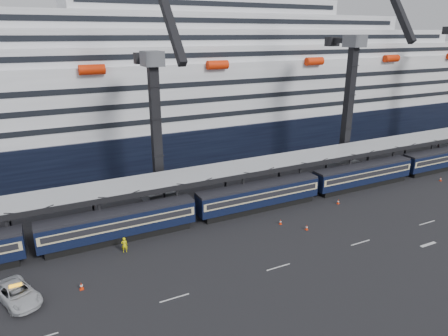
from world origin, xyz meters
The scene contains 14 objects.
ground centered at (0.00, 0.00, 0.00)m, with size 260.00×260.00×0.00m, color black.
lane_markings centered at (8.15, -5.23, 0.01)m, with size 111.00×4.27×0.02m.
train centered at (-4.65, 10.00, 2.20)m, with size 133.05×3.00×4.05m.
canopy centered at (0.00, 14.00, 5.25)m, with size 130.00×6.25×5.53m.
cruise_ship centered at (-1.08, 45.99, 12.34)m, with size 214.09×28.84×34.00m.
crane_dark_near centered at (-20.00, 18.59, 11.93)m, with size 4.50×17.75×35.08m.
crane_dark_mid centered at (15.00, 17.59, 13.36)m, with size 4.50×18.24×39.64m.
pickup_truck centered at (-39.50, 2.21, 0.85)m, with size 2.80×6.08×1.69m, color #B0B2B7.
worker centered at (-28.26, 6.67, 0.95)m, with size 0.70×0.46×1.91m, color yellow.
traffic_cone_b centered at (-33.82, 1.48, 0.40)m, with size 0.40×0.40×0.80m.
traffic_cone_c centered at (-5.79, 1.68, 0.35)m, with size 0.35×0.35×0.70m.
traffic_cone_d centered at (-7.92, 4.55, 0.34)m, with size 0.35×0.35×0.69m.
traffic_cone_e centered at (3.61, 6.27, 0.36)m, with size 0.36×0.36×0.72m.
traffic_cone_f centered at (26.23, 5.91, 0.34)m, with size 0.35×0.35×0.70m.
Camera 1 is at (-36.24, -35.15, 24.27)m, focal length 32.00 mm.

